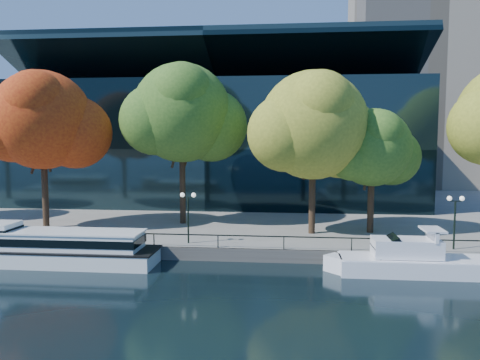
# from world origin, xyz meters

# --- Properties ---
(ground) EXTENTS (160.00, 160.00, 0.00)m
(ground) POSITION_xyz_m (0.00, 0.00, 0.00)
(ground) COLOR black
(ground) RESTS_ON ground
(promenade) EXTENTS (90.00, 67.08, 1.00)m
(promenade) POSITION_xyz_m (0.00, 36.38, 0.50)
(promenade) COLOR slate
(promenade) RESTS_ON ground
(railing) EXTENTS (88.20, 0.08, 0.99)m
(railing) POSITION_xyz_m (0.00, 3.25, 1.94)
(railing) COLOR black
(railing) RESTS_ON promenade
(convention_building) EXTENTS (50.00, 24.57, 21.43)m
(convention_building) POSITION_xyz_m (-4.00, 31.79, 8.51)
(convention_building) COLOR black
(convention_building) RESTS_ON ground
(office_tower) EXTENTS (22.50, 22.50, 65.90)m
(office_tower) POSITION_xyz_m (28.00, 55.00, 33.02)
(office_tower) COLOR gray
(office_tower) RESTS_ON ground
(tour_boat) EXTENTS (16.05, 3.58, 3.04)m
(tour_boat) POSITION_xyz_m (-11.94, 0.99, 1.29)
(tour_boat) COLOR white
(tour_boat) RESTS_ON ground
(cruiser_near) EXTENTS (11.08, 2.85, 3.21)m
(cruiser_near) POSITION_xyz_m (13.42, 1.01, 1.00)
(cruiser_near) COLOR white
(cruiser_near) RESTS_ON ground
(tree_1) EXTENTS (11.24, 9.22, 14.43)m
(tree_1) POSITION_xyz_m (-16.83, 9.31, 10.73)
(tree_1) COLOR black
(tree_1) RESTS_ON promenade
(tree_2) EXTENTS (11.86, 9.73, 15.43)m
(tree_2) POSITION_xyz_m (-4.68, 12.77, 11.48)
(tree_2) COLOR black
(tree_2) RESTS_ON promenade
(tree_3) EXTENTS (11.68, 9.57, 14.07)m
(tree_3) POSITION_xyz_m (7.57, 9.21, 10.20)
(tree_3) COLOR black
(tree_3) RESTS_ON promenade
(tree_4) EXTENTS (8.47, 6.94, 10.88)m
(tree_4) POSITION_xyz_m (12.68, 10.15, 8.34)
(tree_4) COLOR black
(tree_4) RESTS_ON promenade
(lamp_1) EXTENTS (1.26, 0.36, 4.03)m
(lamp_1) POSITION_xyz_m (-2.56, 4.50, 3.98)
(lamp_1) COLOR black
(lamp_1) RESTS_ON promenade
(lamp_2) EXTENTS (1.26, 0.36, 4.03)m
(lamp_2) POSITION_xyz_m (17.70, 4.50, 3.98)
(lamp_2) COLOR black
(lamp_2) RESTS_ON promenade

